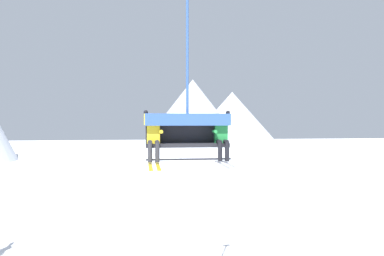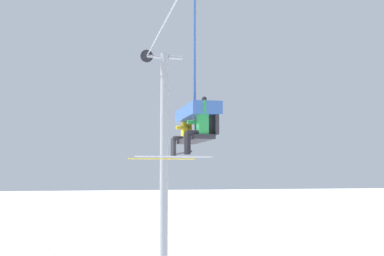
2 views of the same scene
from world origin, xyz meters
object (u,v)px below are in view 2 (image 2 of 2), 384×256
Objects in this scene: lift_tower_near at (164,154)px; skier_green at (197,126)px; chairlift_chair at (197,116)px; skier_yellow at (182,133)px.

lift_tower_near is 5.57× the size of skier_green.
chairlift_chair is (9.47, -0.71, 0.53)m from lift_tower_near.
chairlift_chair is 0.95m from skier_green.
skier_green is (10.34, -0.93, 0.19)m from lift_tower_near.
chairlift_chair is at bearing -4.30° from lift_tower_near.
lift_tower_near is 5.57× the size of skier_yellow.
lift_tower_near is 10.38m from skier_green.
skier_yellow is (-0.87, -0.21, -0.34)m from chairlift_chair.
skier_yellow is at bearing 180.00° from skier_green.
lift_tower_near reaches higher than skier_green.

